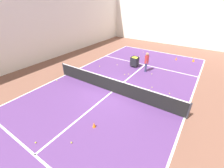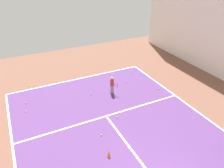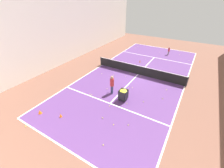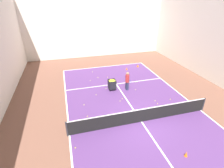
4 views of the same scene
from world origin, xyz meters
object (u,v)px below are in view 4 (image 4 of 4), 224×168
(training_cone_0, at_px, (127,69))
(training_cone_1, at_px, (186,154))
(tennis_net, at_px, (142,115))
(coach_at_net, at_px, (127,80))
(ball_cart, at_px, (112,83))

(training_cone_0, height_order, training_cone_1, training_cone_1)
(tennis_net, height_order, coach_at_net, coach_at_net)
(training_cone_1, bearing_deg, training_cone_0, 84.61)
(coach_at_net, xyz_separation_m, training_cone_1, (0.46, -7.66, -0.82))
(training_cone_1, bearing_deg, ball_cart, 102.20)
(coach_at_net, xyz_separation_m, training_cone_0, (1.60, 4.40, -0.82))
(ball_cart, bearing_deg, tennis_net, -81.99)
(tennis_net, relative_size, training_cone_0, 32.25)
(ball_cart, height_order, training_cone_0, ball_cart)
(tennis_net, height_order, ball_cart, tennis_net)
(coach_at_net, xyz_separation_m, ball_cart, (-1.28, 0.38, -0.29))
(tennis_net, relative_size, training_cone_1, 31.77)
(ball_cart, bearing_deg, training_cone_0, 54.41)
(tennis_net, xyz_separation_m, training_cone_1, (1.06, -3.21, -0.38))
(tennis_net, xyz_separation_m, coach_at_net, (0.60, 4.45, 0.44))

